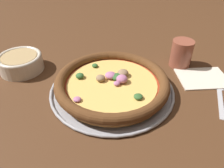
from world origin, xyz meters
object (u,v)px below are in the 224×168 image
pizza_tray (112,89)px  bowl_near (21,62)px  pizza (112,83)px  drinking_cup (181,53)px  napkin (203,78)px  fork (220,95)px

pizza_tray → bowl_near: bearing=-2.1°
pizza → bowl_near: 0.30m
pizza_tray → drinking_cup: drinking_cup is taller
pizza_tray → pizza: 0.02m
bowl_near → napkin: (-0.53, -0.13, -0.02)m
pizza_tray → fork: 0.29m
pizza → napkin: (-0.23, -0.14, -0.02)m
pizza_tray → bowl_near: 0.30m
pizza_tray → napkin: size_ratio=1.95×
pizza → bowl_near: bowl_near is taller
napkin → fork: (-0.04, 0.07, -0.00)m
pizza_tray → bowl_near: size_ratio=2.56×
bowl_near → drinking_cup: size_ratio=1.54×
napkin → drinking_cup: bearing=-37.4°
bowl_near → fork: bowl_near is taller
fork → napkin: bearing=32.1°
pizza → pizza_tray: bearing=101.7°
pizza → drinking_cup: 0.25m
bowl_near → napkin: bowl_near is taller
pizza → napkin: size_ratio=1.77×
bowl_near → drinking_cup: 0.49m
pizza_tray → bowl_near: bowl_near is taller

